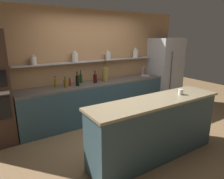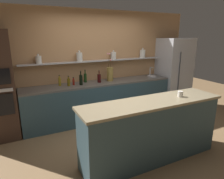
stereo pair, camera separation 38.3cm
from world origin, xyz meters
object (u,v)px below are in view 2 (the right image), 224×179
sink_fixture (152,76)px  refrigerator (173,73)px  bottle_wine_1 (81,80)px  bottle_wine_2 (99,78)px  bottle_oil_3 (60,81)px  bottle_sauce_0 (74,82)px  flower_vase (110,74)px  bottle_oil_5 (69,82)px  coffee_mug (180,94)px  bottle_wine_4 (85,78)px

sink_fixture → refrigerator: bearing=-3.9°
bottle_wine_1 → bottle_wine_2: (0.46, 0.04, -0.02)m
sink_fixture → bottle_oil_3: 2.47m
bottle_sauce_0 → bottle_wine_2: bottle_wine_2 is taller
flower_vase → bottle_sauce_0: bearing=-179.5°
bottle_oil_5 → coffee_mug: bottle_oil_5 is taller
bottle_sauce_0 → bottle_oil_5: 0.13m
bottle_wine_1 → bottle_wine_2: bottle_wine_1 is taller
flower_vase → bottle_wine_2: size_ratio=2.36×
bottle_wine_1 → bottle_oil_3: size_ratio=1.32×
refrigerator → bottle_wine_1: (-2.74, 0.01, 0.07)m
bottle_sauce_0 → refrigerator: bearing=-1.4°
bottle_wine_2 → bottle_oil_3: bearing=173.8°
refrigerator → bottle_sauce_0: bearing=178.6°
refrigerator → bottle_oil_3: size_ratio=8.04×
refrigerator → sink_fixture: size_ratio=7.22×
flower_vase → bottle_wine_1: 0.77m
sink_fixture → bottle_sauce_0: bearing=179.4°
bottle_oil_3 → bottle_oil_5: (0.17, -0.12, -0.01)m
refrigerator → bottle_wine_4: (-2.56, 0.21, 0.06)m
bottle_wine_1 → refrigerator: bearing=-0.2°
coffee_mug → sink_fixture: bearing=64.7°
flower_vase → bottle_oil_5: flower_vase is taller
bottle_wine_1 → bottle_wine_4: bottle_wine_1 is taller
bottle_oil_3 → bottle_sauce_0: bearing=-13.8°
refrigerator → bottle_wine_4: refrigerator is taller
sink_fixture → bottle_oil_3: size_ratio=1.11×
refrigerator → bottle_wine_2: 2.28m
bottle_sauce_0 → coffee_mug: bearing=-57.8°
flower_vase → bottle_oil_5: 1.05m
bottle_sauce_0 → bottle_wine_1: size_ratio=0.55×
bottle_wine_1 → bottle_oil_5: bearing=177.2°
bottle_oil_5 → bottle_sauce_0: bearing=22.6°
flower_vase → bottle_wine_2: (-0.30, -0.03, -0.08)m
bottle_oil_3 → coffee_mug: (1.54, -2.05, 0.05)m
coffee_mug → bottle_oil_3: bearing=126.9°
bottle_wine_2 → coffee_mug: 2.05m
bottle_wine_2 → bottle_wine_4: 0.33m
refrigerator → coffee_mug: (-1.64, -1.90, 0.10)m
sink_fixture → coffee_mug: bearing=-115.3°
flower_vase → bottle_wine_1: flower_vase is taller
bottle_oil_3 → bottle_wine_4: bottle_wine_4 is taller
flower_vase → bottle_wine_2: bearing=-173.6°
bottle_oil_5 → sink_fixture: bearing=0.7°
flower_vase → bottle_oil_5: bearing=-176.8°
bottle_sauce_0 → bottle_wine_4: size_ratio=0.59×
bottle_sauce_0 → bottle_wine_4: (0.33, 0.14, 0.03)m
bottle_sauce_0 → bottle_wine_1: 0.17m
bottle_sauce_0 → bottle_oil_5: (-0.12, -0.05, 0.01)m
sink_fixture → bottle_wine_1: 2.02m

